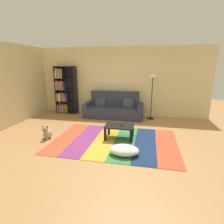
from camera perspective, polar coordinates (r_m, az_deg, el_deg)
ground_plane at (r=5.19m, az=-1.69°, el=-7.84°), size 14.00×14.00×0.00m
back_wall at (r=7.33m, az=2.95°, el=9.60°), size 6.80×0.10×2.70m
left_wall at (r=7.09m, az=-28.24°, el=7.76°), size 0.10×5.50×2.70m
rug at (r=4.90m, az=0.81°, el=-9.18°), size 3.28×2.27×0.01m
couch at (r=7.01m, az=0.52°, el=1.01°), size 2.26×0.80×1.00m
bookshelf at (r=7.89m, az=-15.09°, el=6.45°), size 0.90×0.28×1.95m
coffee_table at (r=4.96m, az=2.36°, el=-4.92°), size 0.78×0.53×0.38m
pouf at (r=4.16m, az=3.87°, el=-11.96°), size 0.67×0.47×0.22m
dog at (r=5.32m, az=-19.91°, el=-6.32°), size 0.22×0.35×0.40m
standing_lamp at (r=6.79m, az=12.76°, el=9.62°), size 0.32×0.32×1.72m
tv_remote at (r=4.91m, az=3.04°, el=-4.24°), size 0.10×0.15×0.02m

